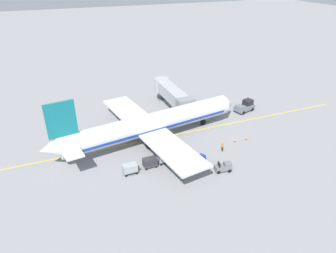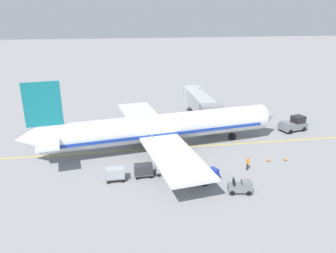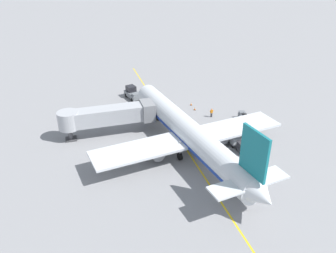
# 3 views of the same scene
# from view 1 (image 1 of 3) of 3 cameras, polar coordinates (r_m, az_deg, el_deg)

# --- Properties ---
(ground_plane) EXTENTS (400.00, 400.00, 0.00)m
(ground_plane) POSITION_cam_1_polar(r_m,az_deg,el_deg) (55.48, -1.32, -2.08)
(ground_plane) COLOR gray
(gate_lead_in_line) EXTENTS (0.24, 80.00, 0.01)m
(gate_lead_in_line) POSITION_cam_1_polar(r_m,az_deg,el_deg) (55.48, -1.32, -2.08)
(gate_lead_in_line) COLOR gold
(gate_lead_in_line) RESTS_ON ground
(parked_airliner) EXTENTS (30.44, 37.28, 10.63)m
(parked_airliner) POSITION_cam_1_polar(r_m,az_deg,el_deg) (53.30, -3.19, 0.45)
(parked_airliner) COLOR silver
(parked_airliner) RESTS_ON ground
(jet_bridge) EXTENTS (15.54, 3.50, 4.98)m
(jet_bridge) POSITION_cam_1_polar(r_m,az_deg,el_deg) (65.29, 0.81, 6.09)
(jet_bridge) COLOR #A8AAAF
(jet_bridge) RESTS_ON ground
(pushback_tractor) EXTENTS (3.29, 4.83, 2.40)m
(pushback_tractor) POSITION_cam_1_polar(r_m,az_deg,el_deg) (67.20, 14.20, 3.68)
(pushback_tractor) COLOR slate
(pushback_tractor) RESTS_ON ground
(baggage_tug_lead) EXTENTS (1.67, 2.67, 1.62)m
(baggage_tug_lead) POSITION_cam_1_polar(r_m,az_deg,el_deg) (47.29, 10.37, -7.46)
(baggage_tug_lead) COLOR slate
(baggage_tug_lead) RESTS_ON ground
(baggage_tug_trailing) EXTENTS (2.16, 2.77, 1.62)m
(baggage_tug_trailing) POSITION_cam_1_polar(r_m,az_deg,el_deg) (48.13, 5.79, -6.41)
(baggage_tug_trailing) COLOR #1E339E
(baggage_tug_trailing) RESTS_ON ground
(baggage_cart_front) EXTENTS (1.36, 2.92, 1.58)m
(baggage_cart_front) POSITION_cam_1_polar(r_m,az_deg,el_deg) (49.72, 2.27, -4.71)
(baggage_cart_front) COLOR #4C4C51
(baggage_cart_front) RESTS_ON ground
(baggage_cart_second_in_train) EXTENTS (1.36, 2.92, 1.58)m
(baggage_cart_second_in_train) POSITION_cam_1_polar(r_m,az_deg,el_deg) (48.25, -0.66, -5.80)
(baggage_cart_second_in_train) COLOR #4C4C51
(baggage_cart_second_in_train) RESTS_ON ground
(baggage_cart_third_in_train) EXTENTS (1.36, 2.92, 1.58)m
(baggage_cart_third_in_train) POSITION_cam_1_polar(r_m,az_deg,el_deg) (47.31, -3.41, -6.63)
(baggage_cart_third_in_train) COLOR #4C4C51
(baggage_cart_third_in_train) RESTS_ON ground
(baggage_cart_tail_end) EXTENTS (1.36, 2.92, 1.58)m
(baggage_cart_tail_end) POSITION_cam_1_polar(r_m,az_deg,el_deg) (46.23, -7.11, -7.75)
(baggage_cart_tail_end) COLOR #4C4C51
(baggage_cart_tail_end) RESTS_ON ground
(ground_crew_wing_walker) EXTENTS (0.72, 0.25, 1.69)m
(ground_crew_wing_walker) POSITION_cam_1_polar(r_m,az_deg,el_deg) (51.89, 10.16, -3.65)
(ground_crew_wing_walker) COLOR #232328
(ground_crew_wing_walker) RESTS_ON ground
(ground_crew_loader) EXTENTS (0.69, 0.41, 1.69)m
(ground_crew_loader) POSITION_cam_1_polar(r_m,az_deg,el_deg) (50.74, -0.93, -3.95)
(ground_crew_loader) COLOR #232328
(ground_crew_loader) RESTS_ON ground
(safety_cone_nose_left) EXTENTS (0.36, 0.36, 0.59)m
(safety_cone_nose_left) POSITION_cam_1_polar(r_m,az_deg,el_deg) (56.54, 14.40, -2.09)
(safety_cone_nose_left) COLOR black
(safety_cone_nose_left) RESTS_ON ground
(safety_cone_nose_right) EXTENTS (0.36, 0.36, 0.59)m
(safety_cone_nose_right) POSITION_cam_1_polar(r_m,az_deg,el_deg) (55.39, 12.39, -2.50)
(safety_cone_nose_right) COLOR black
(safety_cone_nose_right) RESTS_ON ground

